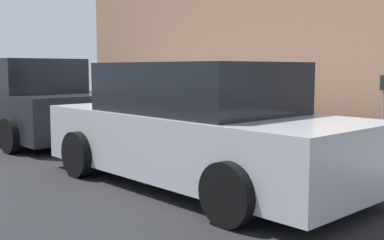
% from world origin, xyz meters
% --- Properties ---
extents(ground_plane, '(40.00, 40.00, 0.00)m').
position_xyz_m(ground_plane, '(0.00, 0.00, 0.00)').
color(ground_plane, black).
extents(sidewalk_curb, '(18.00, 5.00, 0.14)m').
position_xyz_m(sidewalk_curb, '(0.00, -2.50, 0.07)').
color(sidewalk_curb, '#9E9B93').
rests_on(sidewalk_curb, ground_plane).
extents(suitcase_teal_0, '(0.47, 0.27, 0.79)m').
position_xyz_m(suitcase_teal_0, '(-3.39, -0.74, 0.43)').
color(suitcase_teal_0, '#0F606B').
rests_on(suitcase_teal_0, sidewalk_curb).
extents(suitcase_navy_1, '(0.41, 0.25, 0.57)m').
position_xyz_m(suitcase_navy_1, '(-2.89, -0.64, 0.40)').
color(suitcase_navy_1, navy).
rests_on(suitcase_navy_1, sidewalk_curb).
extents(suitcase_maroon_2, '(0.35, 0.21, 0.98)m').
position_xyz_m(suitcase_maroon_2, '(-2.45, -0.71, 0.53)').
color(suitcase_maroon_2, maroon).
rests_on(suitcase_maroon_2, sidewalk_curb).
extents(suitcase_black_3, '(0.40, 0.22, 1.01)m').
position_xyz_m(suitcase_black_3, '(-2.02, -0.74, 0.52)').
color(suitcase_black_3, black).
rests_on(suitcase_black_3, sidewalk_curb).
extents(suitcase_red_4, '(0.43, 0.20, 0.77)m').
position_xyz_m(suitcase_red_4, '(-1.55, -0.77, 0.50)').
color(suitcase_red_4, red).
rests_on(suitcase_red_4, sidewalk_curb).
extents(suitcase_olive_5, '(0.48, 0.22, 0.96)m').
position_xyz_m(suitcase_olive_5, '(-1.03, -0.71, 0.49)').
color(suitcase_olive_5, '#59601E').
rests_on(suitcase_olive_5, sidewalk_curb).
extents(suitcase_silver_6, '(0.47, 0.23, 0.84)m').
position_xyz_m(suitcase_silver_6, '(-0.50, -0.78, 0.42)').
color(suitcase_silver_6, '#9EA0A8').
rests_on(suitcase_silver_6, sidewalk_curb).
extents(fire_hydrant, '(0.39, 0.21, 0.81)m').
position_xyz_m(fire_hydrant, '(0.29, -0.71, 0.57)').
color(fire_hydrant, red).
rests_on(fire_hydrant, sidewalk_curb).
extents(bollard_post, '(0.14, 0.14, 0.93)m').
position_xyz_m(bollard_post, '(0.82, -0.56, 0.61)').
color(bollard_post, brown).
rests_on(bollard_post, sidewalk_curb).
extents(parking_meter, '(0.12, 0.09, 1.27)m').
position_xyz_m(parking_meter, '(-4.67, -0.96, 0.97)').
color(parking_meter, slate).
rests_on(parking_meter, sidewalk_curb).
extents(parked_car_silver_0, '(4.62, 2.05, 1.59)m').
position_xyz_m(parked_car_silver_0, '(-3.49, 1.73, 0.74)').
color(parked_car_silver_0, '#B2B5BA').
rests_on(parked_car_silver_0, ground_plane).
extents(parked_car_charcoal_1, '(4.63, 2.10, 1.70)m').
position_xyz_m(parked_car_charcoal_1, '(1.84, 1.73, 0.79)').
color(parked_car_charcoal_1, black).
rests_on(parked_car_charcoal_1, ground_plane).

